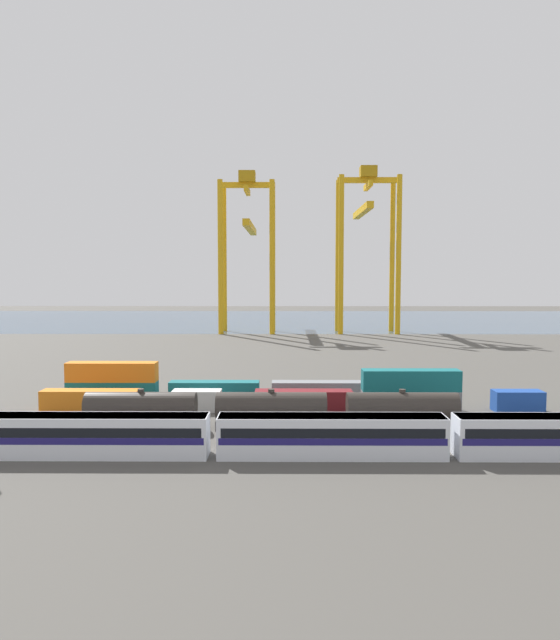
{
  "coord_description": "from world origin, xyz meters",
  "views": [
    {
      "loc": [
        -6.99,
        -73.09,
        16.87
      ],
      "look_at": [
        -7.85,
        36.32,
        8.53
      ],
      "focal_mm": 32.76,
      "sensor_mm": 36.0,
      "label": 1
    }
  ],
  "objects_px": {
    "passenger_train": "(331,434)",
    "freight_tank_row": "(271,410)",
    "gantry_crane_west": "(248,238)",
    "shipping_container_12": "(317,391)",
    "gantry_crane_central": "(366,232)",
    "shipping_container_9": "(112,391)",
    "shipping_container_13": "(419,391)",
    "shipping_container_11": "(214,391)"
  },
  "relations": [
    {
      "from": "shipping_container_13",
      "to": "gantry_crane_central",
      "type": "xyz_separation_m",
      "value": [
        6.19,
        97.2,
        28.42
      ]
    },
    {
      "from": "passenger_train",
      "to": "freight_tank_row",
      "type": "height_order",
      "value": "freight_tank_row"
    },
    {
      "from": "shipping_container_9",
      "to": "shipping_container_11",
      "type": "bearing_deg",
      "value": 0.0
    },
    {
      "from": "passenger_train",
      "to": "gantry_crane_central",
      "type": "relative_size",
      "value": 1.34
    },
    {
      "from": "gantry_crane_west",
      "to": "freight_tank_row",
      "type": "bearing_deg",
      "value": -85.19
    },
    {
      "from": "passenger_train",
      "to": "gantry_crane_central",
      "type": "xyz_separation_m",
      "value": [
        19.99,
        121.75,
        27.58
      ]
    },
    {
      "from": "gantry_crane_central",
      "to": "gantry_crane_west",
      "type": "bearing_deg",
      "value": 178.18
    },
    {
      "from": "passenger_train",
      "to": "freight_tank_row",
      "type": "relative_size",
      "value": 1.6
    },
    {
      "from": "passenger_train",
      "to": "shipping_container_11",
      "type": "bearing_deg",
      "value": 119.46
    },
    {
      "from": "shipping_container_9",
      "to": "gantry_crane_west",
      "type": "relative_size",
      "value": 0.26
    },
    {
      "from": "shipping_container_9",
      "to": "shipping_container_13",
      "type": "bearing_deg",
      "value": 0.0
    },
    {
      "from": "passenger_train",
      "to": "gantry_crane_central",
      "type": "bearing_deg",
      "value": 80.68
    },
    {
      "from": "shipping_container_13",
      "to": "gantry_crane_west",
      "type": "bearing_deg",
      "value": 106.51
    },
    {
      "from": "gantry_crane_central",
      "to": "freight_tank_row",
      "type": "bearing_deg",
      "value": -103.0
    },
    {
      "from": "shipping_container_13",
      "to": "gantry_crane_west",
      "type": "distance_m",
      "value": 106.03
    },
    {
      "from": "shipping_container_12",
      "to": "gantry_crane_west",
      "type": "distance_m",
      "value": 103.09
    },
    {
      "from": "freight_tank_row",
      "to": "shipping_container_11",
      "type": "relative_size",
      "value": 3.38
    },
    {
      "from": "shipping_container_9",
      "to": "gantry_crane_central",
      "type": "height_order",
      "value": "gantry_crane_central"
    },
    {
      "from": "freight_tank_row",
      "to": "shipping_container_9",
      "type": "distance_m",
      "value": 26.35
    },
    {
      "from": "passenger_train",
      "to": "gantry_crane_central",
      "type": "height_order",
      "value": "gantry_crane_central"
    },
    {
      "from": "shipping_container_9",
      "to": "gantry_crane_west",
      "type": "height_order",
      "value": "gantry_crane_west"
    },
    {
      "from": "shipping_container_11",
      "to": "shipping_container_12",
      "type": "xyz_separation_m",
      "value": [
        13.84,
        0.0,
        0.0
      ]
    },
    {
      "from": "shipping_container_12",
      "to": "gantry_crane_west",
      "type": "xyz_separation_m",
      "value": [
        -15.31,
        98.32,
        26.97
      ]
    },
    {
      "from": "freight_tank_row",
      "to": "gantry_crane_west",
      "type": "bearing_deg",
      "value": 94.81
    },
    {
      "from": "freight_tank_row",
      "to": "gantry_crane_west",
      "type": "distance_m",
      "value": 116.35
    },
    {
      "from": "freight_tank_row",
      "to": "shipping_container_9",
      "type": "relative_size",
      "value": 3.38
    },
    {
      "from": "passenger_train",
      "to": "shipping_container_12",
      "type": "relative_size",
      "value": 5.4
    },
    {
      "from": "freight_tank_row",
      "to": "shipping_container_12",
      "type": "height_order",
      "value": "freight_tank_row"
    },
    {
      "from": "shipping_container_9",
      "to": "shipping_container_12",
      "type": "xyz_separation_m",
      "value": [
        27.68,
        0.0,
        0.0
      ]
    },
    {
      "from": "shipping_container_9",
      "to": "shipping_container_13",
      "type": "xyz_separation_m",
      "value": [
        41.52,
        0.0,
        0.0
      ]
    },
    {
      "from": "passenger_train",
      "to": "shipping_container_13",
      "type": "bearing_deg",
      "value": 60.65
    },
    {
      "from": "passenger_train",
      "to": "shipping_container_11",
      "type": "xyz_separation_m",
      "value": [
        -13.87,
        24.56,
        -0.84
      ]
    },
    {
      "from": "shipping_container_13",
      "to": "freight_tank_row",
      "type": "bearing_deg",
      "value": -143.26
    },
    {
      "from": "gantry_crane_west",
      "to": "shipping_container_12",
      "type": "bearing_deg",
      "value": -81.15
    },
    {
      "from": "shipping_container_9",
      "to": "gantry_crane_west",
      "type": "distance_m",
      "value": 102.7
    },
    {
      "from": "shipping_container_9",
      "to": "shipping_container_11",
      "type": "distance_m",
      "value": 13.84
    },
    {
      "from": "freight_tank_row",
      "to": "shipping_container_9",
      "type": "xyz_separation_m",
      "value": [
        -21.88,
        14.66,
        -0.81
      ]
    },
    {
      "from": "shipping_container_11",
      "to": "shipping_container_12",
      "type": "relative_size",
      "value": 1.0
    },
    {
      "from": "gantry_crane_central",
      "to": "shipping_container_12",
      "type": "bearing_deg",
      "value": -101.64
    },
    {
      "from": "shipping_container_9",
      "to": "shipping_container_12",
      "type": "height_order",
      "value": "same"
    },
    {
      "from": "shipping_container_9",
      "to": "gantry_crane_central",
      "type": "xyz_separation_m",
      "value": [
        47.7,
        97.2,
        28.42
      ]
    },
    {
      "from": "gantry_crane_central",
      "to": "shipping_container_9",
      "type": "bearing_deg",
      "value": -116.14
    }
  ]
}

